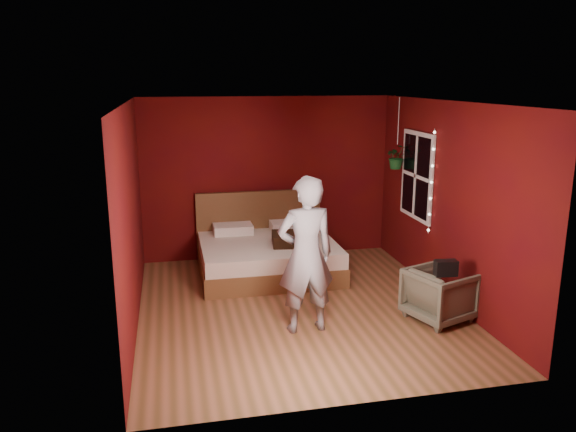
% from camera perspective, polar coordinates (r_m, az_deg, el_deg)
% --- Properties ---
extents(floor, '(4.50, 4.50, 0.00)m').
position_cam_1_polar(floor, '(7.33, 1.04, -9.28)').
color(floor, brown).
rests_on(floor, ground).
extents(room_walls, '(4.04, 4.54, 2.62)m').
position_cam_1_polar(room_walls, '(6.84, 1.10, 3.75)').
color(room_walls, '#570F09').
rests_on(room_walls, ground).
extents(window, '(0.05, 0.97, 1.27)m').
position_cam_1_polar(window, '(8.35, 12.94, 4.01)').
color(window, white).
rests_on(window, room_walls).
extents(fairy_lights, '(0.04, 0.04, 1.45)m').
position_cam_1_polar(fairy_lights, '(7.88, 14.36, 3.34)').
color(fairy_lights, silver).
rests_on(fairy_lights, room_walls).
extents(bed, '(2.02, 1.72, 1.11)m').
position_cam_1_polar(bed, '(8.52, -2.15, -3.85)').
color(bed, brown).
rests_on(bed, ground).
extents(person, '(0.70, 0.49, 1.84)m').
position_cam_1_polar(person, '(6.40, 1.81, -4.00)').
color(person, gray).
rests_on(person, ground).
extents(armchair, '(0.90, 0.89, 0.64)m').
position_cam_1_polar(armchair, '(7.12, 15.15, -7.72)').
color(armchair, '#5B5B48').
rests_on(armchair, ground).
extents(handbag, '(0.27, 0.15, 0.18)m').
position_cam_1_polar(handbag, '(6.79, 15.74, -5.10)').
color(handbag, black).
rests_on(handbag, armchair).
extents(throw_pillow, '(0.54, 0.54, 0.17)m').
position_cam_1_polar(throw_pillow, '(8.20, 0.10, -2.35)').
color(throw_pillow, '#321F10').
rests_on(throw_pillow, bed).
extents(hanging_plant, '(0.35, 0.30, 1.07)m').
position_cam_1_polar(hanging_plant, '(8.71, 11.00, 5.95)').
color(hanging_plant, silver).
rests_on(hanging_plant, room_walls).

